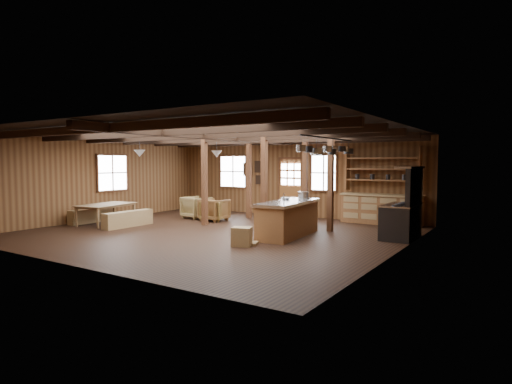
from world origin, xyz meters
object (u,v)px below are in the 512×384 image
(dining_table, at_px, (107,214))
(armchair_c, at_px, (196,207))
(kitchen_island, at_px, (288,218))
(armchair_b, at_px, (214,211))
(commercial_range, at_px, (403,215))
(armchair_a, at_px, (214,210))

(dining_table, bearing_deg, armchair_c, -37.90)
(kitchen_island, height_order, dining_table, kitchen_island)
(armchair_b, distance_m, armchair_c, 0.97)
(commercial_range, relative_size, armchair_a, 2.27)
(armchair_a, bearing_deg, kitchen_island, 164.46)
(armchair_a, relative_size, armchair_c, 0.97)
(kitchen_island, height_order, armchair_a, kitchen_island)
(kitchen_island, relative_size, armchair_b, 3.37)
(commercial_range, relative_size, dining_table, 1.02)
(commercial_range, relative_size, armchair_b, 2.45)
(kitchen_island, height_order, commercial_range, commercial_range)
(commercial_range, bearing_deg, armchair_c, 178.50)
(armchair_b, height_order, armchair_c, armchair_c)
(kitchen_island, height_order, armchair_b, kitchen_island)
(commercial_range, height_order, armchair_b, commercial_range)
(commercial_range, distance_m, armchair_c, 7.14)
(commercial_range, distance_m, dining_table, 8.91)
(armchair_c, bearing_deg, kitchen_island, 173.42)
(commercial_range, xyz_separation_m, dining_table, (-8.55, -2.47, -0.29))
(dining_table, distance_m, armchair_b, 3.42)
(commercial_range, xyz_separation_m, armchair_c, (-7.14, 0.19, -0.23))
(commercial_range, height_order, armchair_c, commercial_range)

